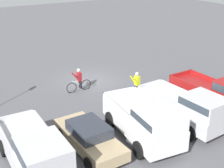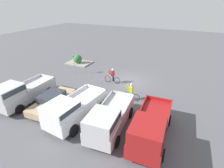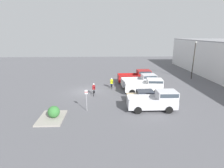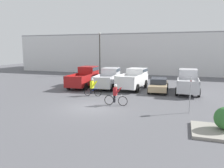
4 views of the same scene
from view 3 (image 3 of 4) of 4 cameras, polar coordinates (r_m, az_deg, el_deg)
ground_plane at (r=26.23m, az=-8.37°, el=-2.38°), size 80.00×80.00×0.00m
pickup_truck_0 at (r=30.44m, az=8.18°, el=2.47°), size 2.39×5.62×2.24m
pickup_truck_1 at (r=27.84m, az=9.60°, el=1.02°), size 2.45×5.46×2.12m
pickup_truck_2 at (r=25.15m, az=11.08°, el=-0.62°), size 2.67×5.33×2.14m
sedan_0 at (r=22.57m, az=10.69°, el=-3.74°), size 2.05×4.59×1.36m
pickup_truck_3 at (r=20.04m, az=14.33°, el=-5.19°), size 2.17×5.39×2.22m
cyclist_0 at (r=24.44m, az=-5.95°, el=-1.68°), size 1.86×0.46×1.67m
cyclist_1 at (r=27.31m, az=-0.13°, el=0.35°), size 1.72×0.46×1.67m
fire_lane_sign at (r=19.20m, az=-8.36°, el=-4.57°), size 0.08×0.30×2.53m
lamppost at (r=35.61m, az=25.17°, el=7.86°), size 0.36×0.36×6.93m
curb_island at (r=18.92m, az=-19.09°, el=-10.43°), size 3.33×2.46×0.15m
shrub at (r=18.56m, az=-18.49°, el=-8.61°), size 1.19×1.19×1.19m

